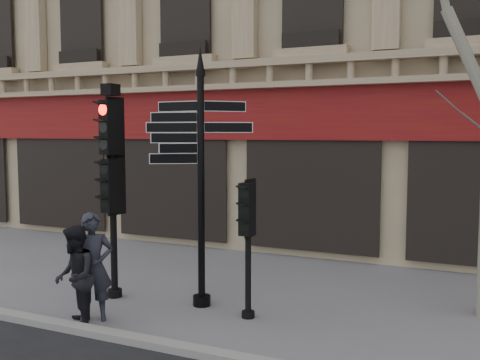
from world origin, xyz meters
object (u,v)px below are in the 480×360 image
Objects in this scene: traffic_signal_main at (112,164)px; traffic_signal_secondary at (248,224)px; pedestrian_a at (93,267)px; pedestrian_b at (75,277)px; fingerpost at (201,133)px.

traffic_signal_secondary is at bearing 7.65° from traffic_signal_main.
pedestrian_b is at bearing -137.42° from pedestrian_a.
traffic_signal_main is 1.75× the size of traffic_signal_secondary.
traffic_signal_main is (-1.76, -0.23, -0.57)m from fingerpost.
traffic_signal_secondary is 2.68m from pedestrian_a.
pedestrian_a is 0.39m from pedestrian_b.
pedestrian_b is at bearing -66.77° from traffic_signal_main.
fingerpost is 1.87m from traffic_signal_main.
traffic_signal_secondary is 2.93m from pedestrian_b.
pedestrian_a is (-2.30, -1.18, -0.70)m from traffic_signal_secondary.
fingerpost is 1.84m from traffic_signal_secondary.
fingerpost is 2.01× the size of traffic_signal_secondary.
pedestrian_a is (-1.28, -1.42, -2.21)m from fingerpost.
traffic_signal_main is 2.22× the size of pedestrian_a.
fingerpost is 3.20m from pedestrian_b.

